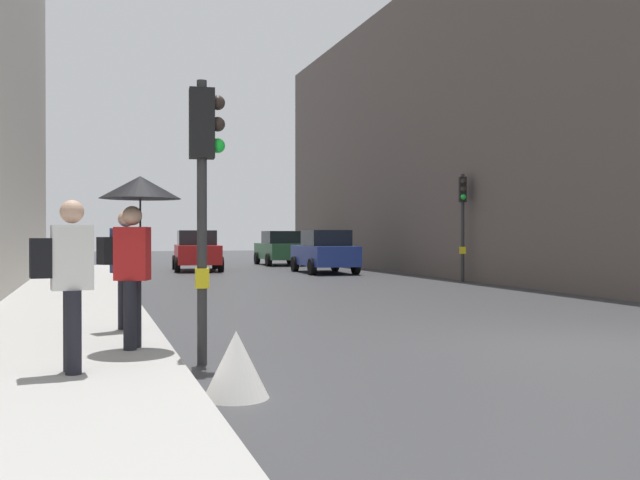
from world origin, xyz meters
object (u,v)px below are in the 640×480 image
at_px(car_red_sedan, 197,251).
at_px(pedestrian_with_grey_backpack, 123,262).
at_px(pedestrian_with_umbrella, 138,213).
at_px(car_green_estate, 280,248).
at_px(traffic_light_near_left, 204,169).
at_px(traffic_light_mid_street, 463,207).
at_px(car_blue_van, 325,252).
at_px(pedestrian_with_black_backpack, 67,275).
at_px(warning_sign_triangle, 236,364).

distance_m(car_red_sedan, pedestrian_with_grey_backpack, 20.34).
bearing_deg(pedestrian_with_umbrella, car_green_estate, 71.34).
height_order(traffic_light_near_left, pedestrian_with_umbrella, traffic_light_near_left).
bearing_deg(car_green_estate, traffic_light_mid_street, -79.89).
bearing_deg(traffic_light_mid_street, car_blue_van, 112.87).
relative_size(pedestrian_with_grey_backpack, pedestrian_with_black_backpack, 1.00).
bearing_deg(pedestrian_with_umbrella, traffic_light_near_left, -32.31).
relative_size(car_red_sedan, warning_sign_triangle, 6.65).
distance_m(car_red_sedan, warning_sign_triangle, 24.23).
height_order(pedestrian_with_grey_backpack, warning_sign_triangle, pedestrian_with_grey_backpack).
bearing_deg(car_blue_van, pedestrian_with_black_backpack, -115.65).
relative_size(traffic_light_mid_street, pedestrian_with_grey_backpack, 2.04).
bearing_deg(car_blue_van, traffic_light_mid_street, -67.13).
distance_m(traffic_light_near_left, car_green_estate, 27.61).
bearing_deg(pedestrian_with_grey_backpack, car_green_estate, 69.85).
xyz_separation_m(pedestrian_with_umbrella, pedestrian_with_grey_backpack, (-0.10, 1.80, -0.68)).
distance_m(car_green_estate, warning_sign_triangle, 29.31).
relative_size(car_green_estate, pedestrian_with_grey_backpack, 2.39).
relative_size(car_blue_van, pedestrian_with_umbrella, 1.99).
relative_size(car_blue_van, pedestrian_with_grey_backpack, 2.40).
bearing_deg(warning_sign_triangle, traffic_light_near_left, 90.85).
distance_m(car_red_sedan, pedestrian_with_umbrella, 22.11).
relative_size(car_green_estate, pedestrian_with_umbrella, 1.98).
xyz_separation_m(traffic_light_mid_street, car_green_estate, (-2.53, 14.20, -1.61)).
bearing_deg(pedestrian_with_umbrella, pedestrian_with_black_backpack, -120.31).
xyz_separation_m(car_red_sedan, pedestrian_with_grey_backpack, (-3.97, -19.94, 0.29)).
xyz_separation_m(car_green_estate, car_red_sedan, (-4.87, -4.17, 0.00)).
distance_m(traffic_light_mid_street, warning_sign_triangle, 17.64).
bearing_deg(car_blue_van, pedestrian_with_grey_backpack, -117.94).
relative_size(traffic_light_mid_street, warning_sign_triangle, 5.55).
bearing_deg(traffic_light_mid_street, pedestrian_with_umbrella, -133.92).
relative_size(car_green_estate, warning_sign_triangle, 6.51).
bearing_deg(traffic_light_near_left, pedestrian_with_black_backpack, -150.43).
xyz_separation_m(car_red_sedan, warning_sign_triangle, (-3.10, -24.03, -0.55)).
relative_size(pedestrian_with_grey_backpack, warning_sign_triangle, 2.72).
xyz_separation_m(pedestrian_with_black_backpack, warning_sign_triangle, (1.55, -0.95, -0.84)).
xyz_separation_m(car_blue_van, pedestrian_with_black_backpack, (-9.35, -19.48, 0.29)).
xyz_separation_m(pedestrian_with_grey_backpack, pedestrian_with_black_backpack, (-0.69, -3.14, 0.00)).
bearing_deg(traffic_light_mid_street, traffic_light_near_left, -130.85).
bearing_deg(traffic_light_mid_street, pedestrian_with_black_backpack, -132.74).
bearing_deg(traffic_light_near_left, traffic_light_mid_street, 49.15).
bearing_deg(car_red_sedan, pedestrian_with_black_backpack, -101.41).
distance_m(traffic_light_mid_street, pedestrian_with_umbrella, 16.28).
height_order(traffic_light_near_left, car_green_estate, traffic_light_near_left).
bearing_deg(pedestrian_with_umbrella, car_blue_van, 64.71).
bearing_deg(pedestrian_with_grey_backpack, car_red_sedan, 78.73).
height_order(traffic_light_near_left, pedestrian_with_grey_backpack, traffic_light_near_left).
height_order(pedestrian_with_grey_backpack, pedestrian_with_black_backpack, same).
xyz_separation_m(car_green_estate, pedestrian_with_black_backpack, (-9.53, -27.25, 0.29)).
height_order(traffic_light_mid_street, pedestrian_with_umbrella, traffic_light_mid_street).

